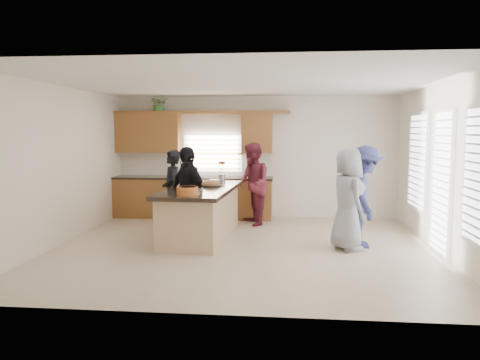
# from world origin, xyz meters

# --- Properties ---
(floor) EXTENTS (6.50, 6.50, 0.00)m
(floor) POSITION_xyz_m (0.00, 0.00, 0.00)
(floor) COLOR beige
(floor) RESTS_ON ground
(room_shell) EXTENTS (6.52, 6.02, 2.81)m
(room_shell) POSITION_xyz_m (0.00, 0.00, 1.90)
(room_shell) COLOR silver
(room_shell) RESTS_ON ground
(back_cabinetry) EXTENTS (4.08, 0.66, 2.46)m
(back_cabinetry) POSITION_xyz_m (-1.47, 2.73, 0.91)
(back_cabinetry) COLOR brown
(back_cabinetry) RESTS_ON ground
(right_wall_glazing) EXTENTS (0.06, 4.00, 2.25)m
(right_wall_glazing) POSITION_xyz_m (3.22, -0.13, 1.34)
(right_wall_glazing) COLOR white
(right_wall_glazing) RESTS_ON ground
(island) EXTENTS (1.29, 2.76, 0.95)m
(island) POSITION_xyz_m (-0.86, 0.66, 0.45)
(island) COLOR tan
(island) RESTS_ON ground
(platter_front) EXTENTS (0.40, 0.40, 0.16)m
(platter_front) POSITION_xyz_m (-0.99, 0.43, 0.98)
(platter_front) COLOR black
(platter_front) RESTS_ON island
(platter_mid) EXTENTS (0.41, 0.41, 0.17)m
(platter_mid) POSITION_xyz_m (-0.71, 0.93, 0.98)
(platter_mid) COLOR black
(platter_mid) RESTS_ON island
(platter_back) EXTENTS (0.35, 0.35, 0.14)m
(platter_back) POSITION_xyz_m (-0.94, 1.15, 0.98)
(platter_back) COLOR black
(platter_back) RESTS_ON island
(salad_bowl) EXTENTS (0.35, 0.35, 0.14)m
(salad_bowl) POSITION_xyz_m (-0.90, -0.35, 1.03)
(salad_bowl) COLOR #C66024
(salad_bowl) RESTS_ON island
(clear_cup) EXTENTS (0.08, 0.08, 0.10)m
(clear_cup) POSITION_xyz_m (-0.69, -0.27, 1.00)
(clear_cup) COLOR white
(clear_cup) RESTS_ON island
(plate_stack) EXTENTS (0.24, 0.24, 0.05)m
(plate_stack) POSITION_xyz_m (-0.74, 1.61, 0.98)
(plate_stack) COLOR #A67EB7
(plate_stack) RESTS_ON island
(flower_vase) EXTENTS (0.14, 0.14, 0.41)m
(flower_vase) POSITION_xyz_m (-0.63, 1.90, 1.16)
(flower_vase) COLOR silver
(flower_vase) RESTS_ON island
(potted_plant) EXTENTS (0.50, 0.47, 0.45)m
(potted_plant) POSITION_xyz_m (-2.22, 2.82, 2.62)
(potted_plant) COLOR #397A30
(potted_plant) RESTS_ON back_cabinetry
(woman_left_back) EXTENTS (0.53, 0.67, 1.62)m
(woman_left_back) POSITION_xyz_m (-1.56, 1.26, 0.81)
(woman_left_back) COLOR black
(woman_left_back) RESTS_ON ground
(woman_left_mid) EXTENTS (0.92, 1.03, 1.76)m
(woman_left_mid) POSITION_xyz_m (0.01, 1.96, 0.88)
(woman_left_mid) COLOR maroon
(woman_left_mid) RESTS_ON ground
(woman_left_front) EXTENTS (1.01, 1.02, 1.73)m
(woman_left_front) POSITION_xyz_m (-1.04, 0.31, 0.87)
(woman_left_front) COLOR black
(woman_left_front) RESTS_ON ground
(woman_right_back) EXTENTS (0.72, 1.18, 1.76)m
(woman_right_back) POSITION_xyz_m (2.07, 0.29, 0.88)
(woman_right_back) COLOR navy
(woman_right_back) RESTS_ON ground
(woman_right_front) EXTENTS (0.78, 0.97, 1.72)m
(woman_right_front) POSITION_xyz_m (1.76, 0.03, 0.86)
(woman_right_front) COLOR gray
(woman_right_front) RESTS_ON ground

